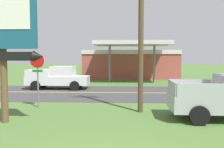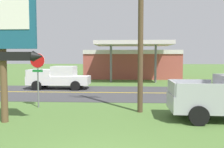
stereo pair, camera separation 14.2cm
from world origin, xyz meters
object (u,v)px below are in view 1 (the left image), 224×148
at_px(stop_sign, 38,70).
at_px(utility_pole, 141,12).
at_px(gas_station, 130,63).
at_px(pickup_white_on_road, 59,78).
at_px(motel_sign, 2,32).

xyz_separation_m(stop_sign, utility_pole, (5.45, -0.77, 2.91)).
relative_size(utility_pole, gas_station, 0.77).
relative_size(stop_sign, utility_pole, 0.32).
bearing_deg(gas_station, pickup_white_on_road, -119.21).
distance_m(stop_sign, gas_station, 19.84).
distance_m(motel_sign, gas_station, 22.98).
xyz_separation_m(utility_pole, pickup_white_on_road, (-6.37, 8.35, -3.98)).
xyz_separation_m(gas_station, pickup_white_on_road, (-6.42, -11.48, -0.98)).
height_order(stop_sign, utility_pole, utility_pole).
relative_size(motel_sign, utility_pole, 0.61).
bearing_deg(pickup_white_on_road, stop_sign, -83.10).
bearing_deg(gas_station, stop_sign, -106.10).
height_order(stop_sign, gas_station, gas_station).
xyz_separation_m(utility_pole, gas_station, (0.05, 19.83, -3.00)).
relative_size(motel_sign, pickup_white_on_road, 1.08).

